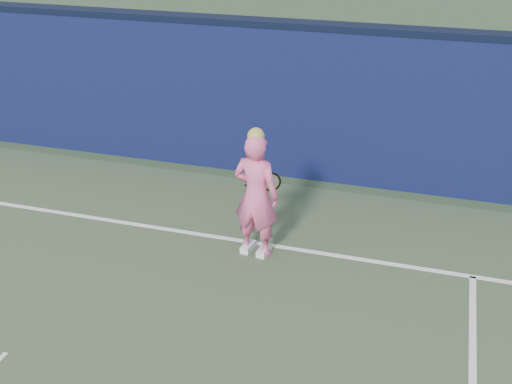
% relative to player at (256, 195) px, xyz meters
% --- Properties ---
extents(backstop_wall, '(24.00, 0.40, 2.50)m').
position_rel_player_xyz_m(backstop_wall, '(-1.96, 2.72, 0.38)').
color(backstop_wall, '#0C1438').
rests_on(backstop_wall, ground).
extents(wall_cap, '(24.00, 0.42, 0.10)m').
position_rel_player_xyz_m(wall_cap, '(-1.96, 2.72, 1.68)').
color(wall_cap, black).
rests_on(wall_cap, backstop_wall).
extents(player, '(0.68, 0.49, 1.81)m').
position_rel_player_xyz_m(player, '(0.00, 0.00, 0.00)').
color(player, pink).
rests_on(player, ground).
extents(racket, '(0.52, 0.14, 0.28)m').
position_rel_player_xyz_m(racket, '(0.05, 0.46, -0.01)').
color(racket, black).
rests_on(racket, ground).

